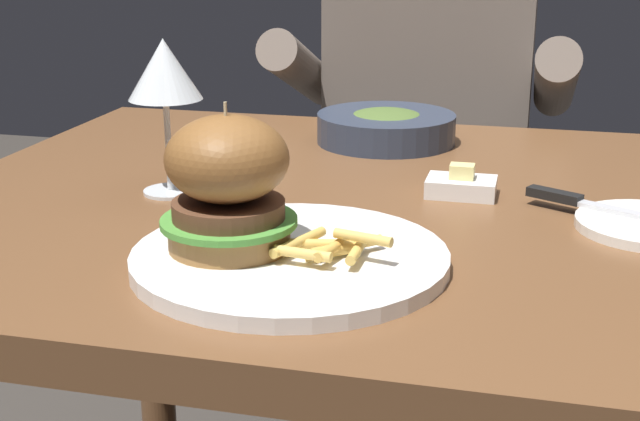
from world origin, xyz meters
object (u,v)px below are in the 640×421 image
(wine_glass, at_px, (164,74))
(table_knife, at_px, (603,207))
(burger_sandwich, at_px, (228,183))
(diner_person, at_px, (426,183))
(main_plate, at_px, (290,258))
(soup_bowl, at_px, (386,127))
(butter_dish, at_px, (461,185))

(wine_glass, distance_m, table_knife, 0.48)
(burger_sandwich, distance_m, diner_person, 0.94)
(table_knife, xyz_separation_m, diner_person, (-0.27, 0.70, -0.19))
(wine_glass, relative_size, diner_person, 0.15)
(main_plate, xyz_separation_m, soup_bowl, (0.00, 0.48, 0.02))
(table_knife, height_order, diner_person, diner_person)
(wine_glass, height_order, soup_bowl, wine_glass)
(wine_glass, distance_m, soup_bowl, 0.38)
(soup_bowl, relative_size, diner_person, 0.16)
(main_plate, relative_size, wine_glass, 1.63)
(diner_person, bearing_deg, main_plate, -90.53)
(wine_glass, bearing_deg, soup_bowl, 57.23)
(diner_person, bearing_deg, butter_dish, -79.63)
(main_plate, distance_m, burger_sandwich, 0.09)
(wine_glass, bearing_deg, table_knife, 2.46)
(wine_glass, height_order, table_knife, wine_glass)
(burger_sandwich, distance_m, table_knife, 0.40)
(burger_sandwich, bearing_deg, main_plate, 4.63)
(butter_dish, bearing_deg, soup_bowl, 118.66)
(main_plate, height_order, diner_person, diner_person)
(soup_bowl, bearing_deg, table_knife, -45.57)
(main_plate, height_order, table_knife, table_knife)
(main_plate, relative_size, soup_bowl, 1.48)
(soup_bowl, bearing_deg, main_plate, -90.12)
(table_knife, distance_m, butter_dish, 0.16)
(burger_sandwich, relative_size, diner_person, 0.11)
(main_plate, xyz_separation_m, table_knife, (0.28, 0.20, 0.01))
(burger_sandwich, xyz_separation_m, diner_person, (0.06, 0.91, -0.25))
(butter_dish, height_order, diner_person, diner_person)
(main_plate, relative_size, diner_person, 0.24)
(wine_glass, xyz_separation_m, soup_bowl, (0.19, 0.30, -0.11))
(wine_glass, height_order, butter_dish, wine_glass)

